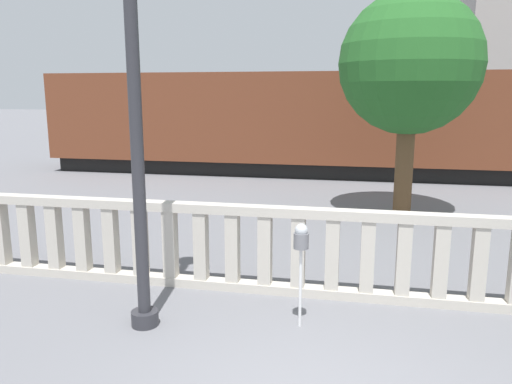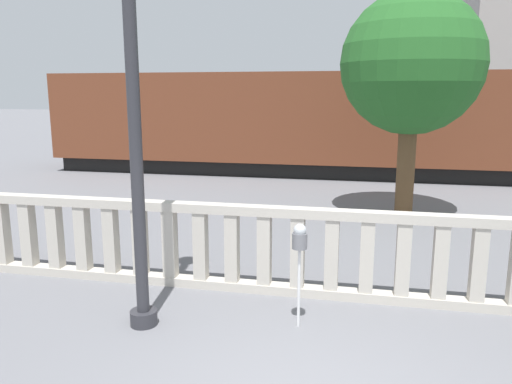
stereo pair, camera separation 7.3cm
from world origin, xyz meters
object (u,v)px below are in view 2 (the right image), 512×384
at_px(train_near, 358,122).
at_px(train_far, 284,112).
at_px(tree_left, 412,65).
at_px(parking_meter, 300,243).
at_px(lamppost, 129,4).

distance_m(train_near, train_far, 16.14).
bearing_deg(tree_left, train_near, 101.56).
xyz_separation_m(parking_meter, train_near, (0.54, 12.68, 0.83)).
bearing_deg(train_far, train_near, -71.31).
bearing_deg(parking_meter, lamppost, -169.15).
relative_size(lamppost, tree_left, 1.31).
bearing_deg(tree_left, parking_meter, -105.47).
xyz_separation_m(train_far, tree_left, (6.43, -21.46, 1.95)).
xyz_separation_m(train_near, train_far, (-5.17, 15.29, -0.23)).
height_order(lamppost, parking_meter, lamppost).
distance_m(lamppost, train_near, 13.48).
height_order(train_near, train_far, train_near).
bearing_deg(lamppost, train_near, 78.90).
xyz_separation_m(parking_meter, train_far, (-4.63, 27.97, 0.60)).
xyz_separation_m(parking_meter, tree_left, (1.80, 6.51, 2.55)).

